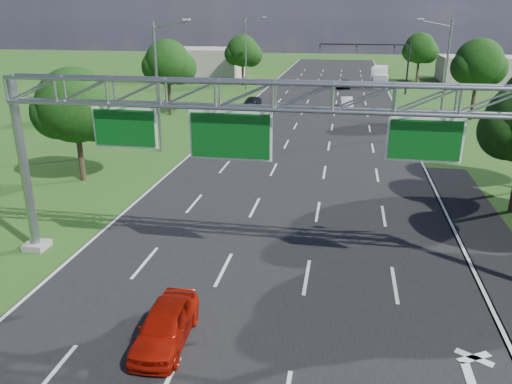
% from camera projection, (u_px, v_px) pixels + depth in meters
% --- Properties ---
extents(ground, '(220.00, 220.00, 0.00)m').
position_uv_depth(ground, '(303.00, 158.00, 38.45)').
color(ground, '#2E5118').
rests_on(ground, ground).
extents(road, '(18.00, 180.00, 0.02)m').
position_uv_depth(road, '(303.00, 158.00, 38.45)').
color(road, black).
rests_on(road, ground).
extents(road_flare, '(3.00, 30.00, 0.02)m').
position_uv_depth(road_flare, '(502.00, 266.00, 21.91)').
color(road_flare, black).
rests_on(road_flare, ground).
extents(sign_gantry, '(23.50, 1.00, 9.56)m').
position_uv_depth(sign_gantry, '(276.00, 111.00, 19.39)').
color(sign_gantry, gray).
rests_on(sign_gantry, ground).
extents(traffic_signal, '(12.21, 0.24, 7.00)m').
position_uv_depth(traffic_signal, '(382.00, 55.00, 67.91)').
color(traffic_signal, black).
rests_on(traffic_signal, ground).
extents(streetlight_l_near, '(2.97, 0.22, 10.16)m').
position_uv_depth(streetlight_l_near, '(159.00, 81.00, 38.46)').
color(streetlight_l_near, gray).
rests_on(streetlight_l_near, ground).
extents(streetlight_l_far, '(2.97, 0.22, 10.16)m').
position_uv_depth(streetlight_l_far, '(247.00, 51.00, 70.91)').
color(streetlight_l_far, gray).
rests_on(streetlight_l_far, ground).
extents(streetlight_r_mid, '(2.97, 0.22, 10.16)m').
position_uv_depth(streetlight_r_mid, '(443.00, 73.00, 43.95)').
color(streetlight_r_mid, gray).
rests_on(streetlight_r_mid, ground).
extents(tree_verge_la, '(5.76, 4.80, 7.40)m').
position_uv_depth(tree_verge_la, '(76.00, 109.00, 31.80)').
color(tree_verge_la, '#2D2116').
rests_on(tree_verge_la, ground).
extents(tree_verge_lb, '(5.76, 4.80, 8.06)m').
position_uv_depth(tree_verge_lb, '(169.00, 64.00, 53.23)').
color(tree_verge_lb, '#2D2116').
rests_on(tree_verge_lb, ground).
extents(tree_verge_lc, '(5.76, 4.80, 7.62)m').
position_uv_depth(tree_verge_lc, '(243.00, 52.00, 76.05)').
color(tree_verge_lc, '#2D2116').
rests_on(tree_verge_lc, ground).
extents(tree_verge_rd, '(5.76, 4.80, 8.28)m').
position_uv_depth(tree_verge_rd, '(479.00, 65.00, 50.59)').
color(tree_verge_rd, '#2D2116').
rests_on(tree_verge_rd, ground).
extents(tree_verge_re, '(5.76, 4.80, 7.84)m').
position_uv_depth(tree_verge_re, '(420.00, 50.00, 78.88)').
color(tree_verge_re, '#2D2116').
rests_on(tree_verge_re, ground).
extents(building_left, '(14.00, 10.00, 5.00)m').
position_uv_depth(building_left, '(201.00, 63.00, 85.78)').
color(building_left, '#AC9E90').
rests_on(building_left, ground).
extents(building_right, '(12.00, 9.00, 4.00)m').
position_uv_depth(building_right, '(478.00, 69.00, 81.97)').
color(building_right, '#AC9E90').
rests_on(building_right, ground).
extents(red_coupe, '(1.74, 3.98, 1.34)m').
position_uv_depth(red_coupe, '(165.00, 325.00, 16.64)').
color(red_coupe, '#B91708').
rests_on(red_coupe, ground).
extents(car_queue_b, '(2.02, 4.30, 1.19)m').
position_uv_depth(car_queue_b, '(344.00, 84.00, 74.64)').
color(car_queue_b, black).
rests_on(car_queue_b, ground).
extents(car_queue_c, '(2.03, 4.00, 1.31)m').
position_uv_depth(car_queue_c, '(252.00, 102.00, 59.05)').
color(car_queue_c, black).
rests_on(car_queue_c, ground).
extents(car_queue_d, '(1.75, 4.06, 1.30)m').
position_uv_depth(car_queue_d, '(346.00, 103.00, 58.58)').
color(car_queue_d, silver).
rests_on(car_queue_d, ground).
extents(box_truck, '(2.82, 7.58, 2.78)m').
position_uv_depth(box_truck, '(380.00, 77.00, 77.41)').
color(box_truck, white).
rests_on(box_truck, ground).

